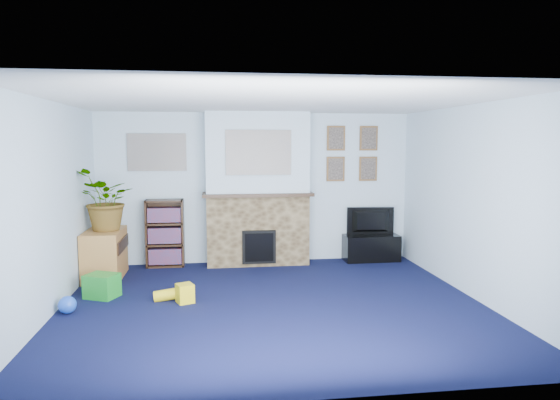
{
  "coord_description": "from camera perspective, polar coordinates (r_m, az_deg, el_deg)",
  "views": [
    {
      "loc": [
        -0.7,
        -5.73,
        1.92
      ],
      "look_at": [
        0.2,
        0.88,
        1.16
      ],
      "focal_mm": 32.0,
      "sensor_mm": 36.0,
      "label": 1
    }
  ],
  "objects": [
    {
      "name": "wall_front",
      "position": [
        3.62,
        3.52,
        -4.97
      ],
      "size": [
        5.0,
        0.04,
        2.4
      ],
      "primitive_type": "cube",
      "color": "silver",
      "rests_on": "ground"
    },
    {
      "name": "floor",
      "position": [
        6.09,
        -0.77,
        -11.88
      ],
      "size": [
        5.0,
        4.5,
        0.01
      ],
      "primitive_type": "cube",
      "color": "black",
      "rests_on": "ground"
    },
    {
      "name": "sideboard",
      "position": [
        7.58,
        -19.38,
        -5.81
      ],
      "size": [
        0.49,
        0.89,
        0.69
      ],
      "primitive_type": "cube",
      "color": "#B17639",
      "rests_on": "ground"
    },
    {
      "name": "wall_right",
      "position": [
        6.6,
        21.29,
        -0.2
      ],
      "size": [
        0.04,
        4.5,
        2.4
      ],
      "primitive_type": "cube",
      "color": "silver",
      "rests_on": "ground"
    },
    {
      "name": "portrait_bl",
      "position": [
        8.22,
        6.36,
        3.54
      ],
      "size": [
        0.3,
        0.03,
        0.4
      ],
      "primitive_type": "cube",
      "color": "brown",
      "rests_on": "wall_back"
    },
    {
      "name": "toy_ball",
      "position": [
        6.25,
        -23.13,
        -11.06
      ],
      "size": [
        0.2,
        0.2,
        0.2
      ],
      "primitive_type": "sphere",
      "color": "blue",
      "rests_on": "ground"
    },
    {
      "name": "collage_main",
      "position": [
        7.6,
        -2.47,
        5.45
      ],
      "size": [
        1.0,
        0.03,
        0.68
      ],
      "primitive_type": "cube",
      "color": "gray",
      "rests_on": "chimney_breast"
    },
    {
      "name": "toy_block",
      "position": [
        6.24,
        -10.81,
        -10.47
      ],
      "size": [
        0.24,
        0.24,
        0.23
      ],
      "primitive_type": "cube",
      "rotation": [
        0.0,
        0.0,
        0.39
      ],
      "color": "yellow",
      "rests_on": "ground"
    },
    {
      "name": "mantel_candle",
      "position": [
        7.83,
        -0.25,
        1.46
      ],
      "size": [
        0.06,
        0.06,
        0.18
      ],
      "primitive_type": "cylinder",
      "color": "#B2BFC6",
      "rests_on": "chimney_breast"
    },
    {
      "name": "mantel_can",
      "position": [
        7.9,
        2.76,
        1.35
      ],
      "size": [
        0.06,
        0.06,
        0.13
      ],
      "primitive_type": "cylinder",
      "color": "yellow",
      "rests_on": "chimney_breast"
    },
    {
      "name": "potted_plant",
      "position": [
        7.4,
        -19.31,
        0.02
      ],
      "size": [
        0.79,
        0.88,
        0.88
      ],
      "primitive_type": "imported",
      "rotation": [
        0.0,
        0.0,
        4.58
      ],
      "color": "#26661E",
      "rests_on": "sideboard"
    },
    {
      "name": "collage_left",
      "position": [
        8.01,
        -13.89,
        5.32
      ],
      "size": [
        0.9,
        0.03,
        0.58
      ],
      "primitive_type": "cube",
      "color": "gray",
      "rests_on": "wall_back"
    },
    {
      "name": "mantel_teddy",
      "position": [
        7.77,
        -6.46,
        1.26
      ],
      "size": [
        0.14,
        0.14,
        0.14
      ],
      "primitive_type": "sphere",
      "color": "gray",
      "rests_on": "chimney_breast"
    },
    {
      "name": "bookshelf",
      "position": [
        8.0,
        -12.99,
        -3.87
      ],
      "size": [
        0.58,
        0.28,
        1.05
      ],
      "color": "black",
      "rests_on": "ground"
    },
    {
      "name": "portrait_tr",
      "position": [
        8.36,
        10.09,
        6.96
      ],
      "size": [
        0.3,
        0.03,
        0.4
      ],
      "primitive_type": "cube",
      "color": "brown",
      "rests_on": "wall_back"
    },
    {
      "name": "mantel_clock",
      "position": [
        7.79,
        -2.65,
        1.35
      ],
      "size": [
        0.1,
        0.06,
        0.14
      ],
      "primitive_type": "cube",
      "color": "gold",
      "rests_on": "chimney_breast"
    },
    {
      "name": "portrait_tl",
      "position": [
        8.21,
        6.41,
        7.03
      ],
      "size": [
        0.3,
        0.03,
        0.4
      ],
      "primitive_type": "cube",
      "color": "brown",
      "rests_on": "wall_back"
    },
    {
      "name": "green_crate",
      "position": [
        6.7,
        -19.68,
        -9.28
      ],
      "size": [
        0.46,
        0.42,
        0.3
      ],
      "primitive_type": "cube",
      "rotation": [
        0.0,
        0.0,
        -0.43
      ],
      "color": "#198C26",
      "rests_on": "ground"
    },
    {
      "name": "chimney_breast",
      "position": [
        7.84,
        -2.59,
        1.12
      ],
      "size": [
        1.72,
        0.5,
        2.4
      ],
      "color": "brown",
      "rests_on": "ground"
    },
    {
      "name": "wall_left",
      "position": [
        6.05,
        -24.99,
        -0.94
      ],
      "size": [
        0.04,
        4.5,
        2.4
      ],
      "primitive_type": "cube",
      "color": "silver",
      "rests_on": "ground"
    },
    {
      "name": "portrait_br",
      "position": [
        8.37,
        10.03,
        3.54
      ],
      "size": [
        0.3,
        0.03,
        0.4
      ],
      "primitive_type": "cube",
      "color": "brown",
      "rests_on": "wall_back"
    },
    {
      "name": "tv_stand",
      "position": [
        8.35,
        10.38,
        -5.31
      ],
      "size": [
        0.9,
        0.38,
        0.43
      ],
      "primitive_type": "cube",
      "color": "black",
      "rests_on": "ground"
    },
    {
      "name": "toy_tube",
      "position": [
        6.37,
        -12.84,
        -10.53
      ],
      "size": [
        0.32,
        0.14,
        0.18
      ],
      "primitive_type": "cylinder",
      "rotation": [
        0.0,
        1.43,
        0.0
      ],
      "color": "yellow",
      "rests_on": "ground"
    },
    {
      "name": "television",
      "position": [
        8.29,
        10.4,
        -2.41
      ],
      "size": [
        0.78,
        0.17,
        0.45
      ],
      "primitive_type": "imported",
      "rotation": [
        0.0,
        0.0,
        3.05
      ],
      "color": "black",
      "rests_on": "tv_stand"
    },
    {
      "name": "ceiling",
      "position": [
        5.79,
        -0.8,
        11.26
      ],
      "size": [
        5.0,
        4.5,
        0.01
      ],
      "primitive_type": "cube",
      "color": "white",
      "rests_on": "wall_back"
    },
    {
      "name": "wall_back",
      "position": [
        8.05,
        -2.72,
        1.37
      ],
      "size": [
        5.0,
        0.04,
        2.4
      ],
      "primitive_type": "cube",
      "color": "silver",
      "rests_on": "ground"
    }
  ]
}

